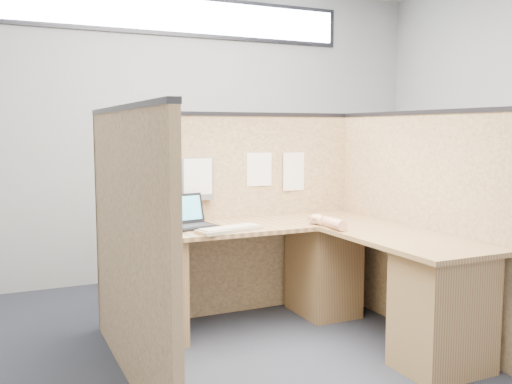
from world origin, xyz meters
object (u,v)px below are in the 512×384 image
laptop (191,219)px  mouse (317,221)px  keyboard (229,229)px  l_desk (301,281)px

laptop → mouse: (0.84, -0.29, -0.03)m
keyboard → mouse: 0.67m
keyboard → mouse: mouse is taller
keyboard → mouse: (0.67, -0.00, 0.01)m
laptop → keyboard: bearing=-69.6°
mouse → keyboard: bearing=180.0°
l_desk → keyboard: size_ratio=4.12×
l_desk → laptop: (-0.61, 0.48, 0.39)m
l_desk → mouse: 0.47m
keyboard → mouse: bearing=-12.3°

